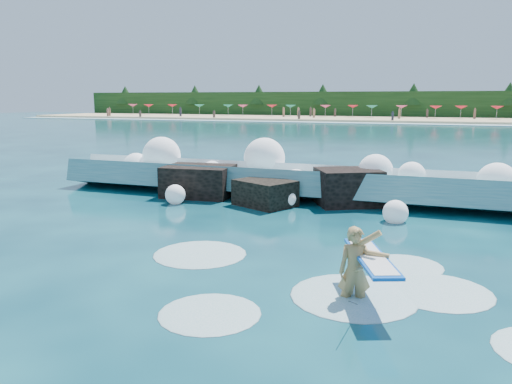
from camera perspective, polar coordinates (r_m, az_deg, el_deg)
ground at (r=12.80m, az=-9.53°, el=-6.41°), size 200.00×200.00×0.00m
beach at (r=88.85m, az=16.65°, el=7.95°), size 140.00×20.00×0.40m
wet_band at (r=77.90m, az=16.06°, el=7.54°), size 140.00×5.00×0.08m
treeline at (r=98.77m, az=17.15°, el=9.49°), size 140.00×4.00×5.00m
breaking_wave at (r=19.29m, az=3.36°, el=1.18°), size 18.34×2.84×1.58m
rock_cluster at (r=18.37m, az=0.74°, el=0.46°), size 8.42×3.55×1.49m
surfer_with_board at (r=9.53m, az=11.64°, el=-8.54°), size 1.36×2.88×1.70m
wave_spray at (r=19.40m, az=1.65°, el=2.81°), size 15.27×4.60×2.28m
surf_foam at (r=10.31m, az=8.65°, el=-10.65°), size 9.11×5.61×0.12m
beach_umbrellas at (r=91.15m, az=16.72°, el=9.29°), size 114.53×6.27×0.50m
beachgoers at (r=86.53m, az=17.78°, el=8.43°), size 107.78×13.83×1.92m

